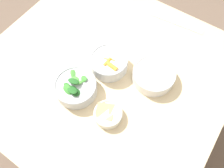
# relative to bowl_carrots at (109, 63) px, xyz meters

# --- Properties ---
(ground_plane) EXTENTS (10.00, 10.00, 0.00)m
(ground_plane) POSITION_rel_bowl_carrots_xyz_m (-0.01, -0.02, -0.82)
(ground_plane) COLOR brown
(dining_table) EXTENTS (1.08, 1.03, 0.78)m
(dining_table) POSITION_rel_bowl_carrots_xyz_m (-0.01, -0.02, -0.15)
(dining_table) COLOR beige
(dining_table) RESTS_ON ground_plane
(bowl_carrots) EXTENTS (0.17, 0.17, 0.07)m
(bowl_carrots) POSITION_rel_bowl_carrots_xyz_m (0.00, 0.00, 0.00)
(bowl_carrots) COLOR silver
(bowl_carrots) RESTS_ON dining_table
(bowl_greens) EXTENTS (0.18, 0.18, 0.09)m
(bowl_greens) POSITION_rel_bowl_carrots_xyz_m (-0.05, -0.18, -0.00)
(bowl_greens) COLOR silver
(bowl_greens) RESTS_ON dining_table
(bowl_beans_hotdog) EXTENTS (0.18, 0.18, 0.06)m
(bowl_beans_hotdog) POSITION_rel_bowl_carrots_xyz_m (0.19, 0.06, -0.01)
(bowl_beans_hotdog) COLOR white
(bowl_beans_hotdog) RESTS_ON dining_table
(bowl_cookies) EXTENTS (0.12, 0.11, 0.05)m
(bowl_cookies) POSITION_rel_bowl_carrots_xyz_m (0.13, -0.19, -0.01)
(bowl_cookies) COLOR silver
(bowl_cookies) RESTS_ON dining_table
(ruler) EXTENTS (0.27, 0.06, 0.00)m
(ruler) POSITION_rel_bowl_carrots_xyz_m (0.14, 0.41, -0.03)
(ruler) COLOR #EFB7C6
(ruler) RESTS_ON dining_table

